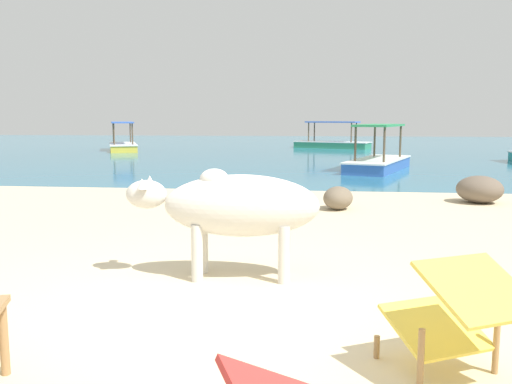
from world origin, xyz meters
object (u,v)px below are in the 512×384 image
(boat_green, at_px, (332,142))
(cow, at_px, (236,206))
(boat_blue, at_px, (379,160))
(deck_chair_far, at_px, (455,312))
(boat_yellow, at_px, (123,144))

(boat_green, bearing_deg, cow, -72.69)
(boat_green, relative_size, boat_blue, 1.00)
(deck_chair_far, relative_size, boat_blue, 0.24)
(boat_blue, bearing_deg, deck_chair_far, -165.11)
(cow, relative_size, boat_yellow, 0.46)
(cow, distance_m, boat_green, 22.08)
(cow, distance_m, deck_chair_far, 2.34)
(cow, relative_size, deck_chair_far, 1.92)
(deck_chair_far, bearing_deg, cow, 12.68)
(cow, height_order, boat_green, boat_green)
(boat_yellow, bearing_deg, cow, 1.22)
(cow, distance_m, boat_yellow, 20.52)
(deck_chair_far, distance_m, boat_green, 23.81)
(boat_green, height_order, boat_blue, same)
(boat_blue, bearing_deg, boat_yellow, 71.62)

